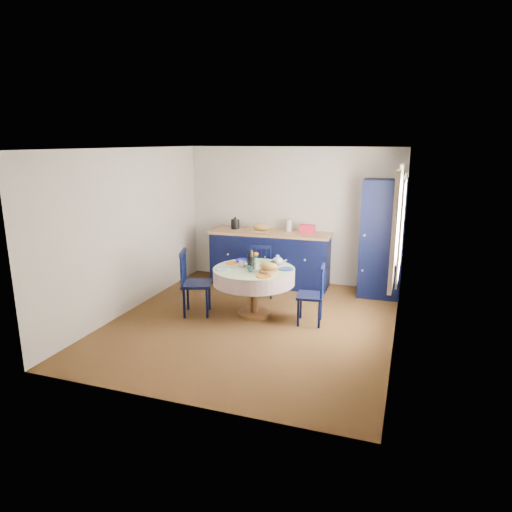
{
  "coord_description": "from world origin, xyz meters",
  "views": [
    {
      "loc": [
        2.09,
        -5.91,
        2.59
      ],
      "look_at": [
        -0.01,
        0.2,
        0.96
      ],
      "focal_mm": 32.0,
      "sensor_mm": 36.0,
      "label": 1
    }
  ],
  "objects_px": {
    "pantry_cabinet": "(382,239)",
    "mug_b": "(250,269)",
    "chair_left": "(194,282)",
    "mug_d": "(250,258)",
    "dining_table": "(255,276)",
    "cobalt_bowl": "(244,261)",
    "chair_right": "(313,294)",
    "mug_a": "(242,264)",
    "mug_c": "(274,264)",
    "chair_far": "(262,271)",
    "kitchen_counter": "(270,257)"
  },
  "relations": [
    {
      "from": "kitchen_counter",
      "to": "mug_a",
      "type": "distance_m",
      "value": 1.61
    },
    {
      "from": "mug_b",
      "to": "mug_c",
      "type": "height_order",
      "value": "same"
    },
    {
      "from": "mug_c",
      "to": "cobalt_bowl",
      "type": "bearing_deg",
      "value": 174.77
    },
    {
      "from": "kitchen_counter",
      "to": "chair_far",
      "type": "relative_size",
      "value": 2.61
    },
    {
      "from": "pantry_cabinet",
      "to": "mug_c",
      "type": "distance_m",
      "value": 2.02
    },
    {
      "from": "chair_far",
      "to": "mug_b",
      "type": "xyz_separation_m",
      "value": [
        0.19,
        -1.1,
        0.35
      ]
    },
    {
      "from": "mug_c",
      "to": "mug_a",
      "type": "bearing_deg",
      "value": -159.31
    },
    {
      "from": "dining_table",
      "to": "mug_d",
      "type": "relative_size",
      "value": 13.24
    },
    {
      "from": "dining_table",
      "to": "cobalt_bowl",
      "type": "height_order",
      "value": "dining_table"
    },
    {
      "from": "mug_a",
      "to": "cobalt_bowl",
      "type": "height_order",
      "value": "mug_a"
    },
    {
      "from": "kitchen_counter",
      "to": "dining_table",
      "type": "xyz_separation_m",
      "value": [
        0.25,
        -1.6,
        0.12
      ]
    },
    {
      "from": "kitchen_counter",
      "to": "chair_far",
      "type": "bearing_deg",
      "value": -87.12
    },
    {
      "from": "chair_left",
      "to": "chair_far",
      "type": "height_order",
      "value": "chair_left"
    },
    {
      "from": "chair_right",
      "to": "mug_c",
      "type": "distance_m",
      "value": 0.77
    },
    {
      "from": "mug_b",
      "to": "mug_d",
      "type": "bearing_deg",
      "value": 109.62
    },
    {
      "from": "kitchen_counter",
      "to": "mug_d",
      "type": "height_order",
      "value": "kitchen_counter"
    },
    {
      "from": "chair_far",
      "to": "chair_right",
      "type": "bearing_deg",
      "value": -61.61
    },
    {
      "from": "mug_a",
      "to": "chair_right",
      "type": "bearing_deg",
      "value": -2.79
    },
    {
      "from": "mug_d",
      "to": "chair_left",
      "type": "bearing_deg",
      "value": -137.12
    },
    {
      "from": "mug_c",
      "to": "mug_d",
      "type": "height_order",
      "value": "same"
    },
    {
      "from": "pantry_cabinet",
      "to": "mug_a",
      "type": "bearing_deg",
      "value": -142.51
    },
    {
      "from": "mug_c",
      "to": "cobalt_bowl",
      "type": "relative_size",
      "value": 0.48
    },
    {
      "from": "kitchen_counter",
      "to": "cobalt_bowl",
      "type": "xyz_separation_m",
      "value": [
        -0.02,
        -1.36,
        0.26
      ]
    },
    {
      "from": "pantry_cabinet",
      "to": "cobalt_bowl",
      "type": "relative_size",
      "value": 8.61
    },
    {
      "from": "chair_left",
      "to": "pantry_cabinet",
      "type": "bearing_deg",
      "value": -74.47
    },
    {
      "from": "mug_a",
      "to": "mug_d",
      "type": "bearing_deg",
      "value": 90.75
    },
    {
      "from": "mug_c",
      "to": "mug_d",
      "type": "bearing_deg",
      "value": 156.02
    },
    {
      "from": "kitchen_counter",
      "to": "mug_c",
      "type": "distance_m",
      "value": 1.52
    },
    {
      "from": "chair_right",
      "to": "mug_a",
      "type": "bearing_deg",
      "value": -99.5
    },
    {
      "from": "kitchen_counter",
      "to": "dining_table",
      "type": "height_order",
      "value": "kitchen_counter"
    },
    {
      "from": "pantry_cabinet",
      "to": "mug_b",
      "type": "relative_size",
      "value": 21.5
    },
    {
      "from": "mug_b",
      "to": "mug_c",
      "type": "xyz_separation_m",
      "value": [
        0.24,
        0.39,
        0.0
      ]
    },
    {
      "from": "chair_right",
      "to": "pantry_cabinet",
      "type": "bearing_deg",
      "value": 145.92
    },
    {
      "from": "dining_table",
      "to": "mug_d",
      "type": "xyz_separation_m",
      "value": [
        -0.21,
        0.39,
        0.16
      ]
    },
    {
      "from": "chair_far",
      "to": "chair_right",
      "type": "xyz_separation_m",
      "value": [
        1.09,
        -0.93,
        0.01
      ]
    },
    {
      "from": "kitchen_counter",
      "to": "chair_far",
      "type": "distance_m",
      "value": 0.71
    },
    {
      "from": "kitchen_counter",
      "to": "chair_left",
      "type": "relative_size",
      "value": 2.22
    },
    {
      "from": "chair_far",
      "to": "chair_right",
      "type": "relative_size",
      "value": 0.98
    },
    {
      "from": "mug_b",
      "to": "mug_d",
      "type": "height_order",
      "value": "same"
    },
    {
      "from": "kitchen_counter",
      "to": "chair_right",
      "type": "relative_size",
      "value": 2.56
    },
    {
      "from": "dining_table",
      "to": "mug_b",
      "type": "bearing_deg",
      "value": -88.5
    },
    {
      "from": "chair_left",
      "to": "mug_d",
      "type": "xyz_separation_m",
      "value": [
        0.69,
        0.64,
        0.28
      ]
    },
    {
      "from": "pantry_cabinet",
      "to": "mug_b",
      "type": "distance_m",
      "value": 2.46
    },
    {
      "from": "mug_a",
      "to": "mug_b",
      "type": "distance_m",
      "value": 0.3
    },
    {
      "from": "dining_table",
      "to": "chair_left",
      "type": "bearing_deg",
      "value": -164.36
    },
    {
      "from": "pantry_cabinet",
      "to": "chair_left",
      "type": "bearing_deg",
      "value": -146.49
    },
    {
      "from": "chair_far",
      "to": "mug_d",
      "type": "distance_m",
      "value": 0.62
    },
    {
      "from": "mug_b",
      "to": "mug_c",
      "type": "distance_m",
      "value": 0.46
    },
    {
      "from": "mug_b",
      "to": "cobalt_bowl",
      "type": "height_order",
      "value": "mug_b"
    },
    {
      "from": "chair_right",
      "to": "chair_far",
      "type": "bearing_deg",
      "value": -137.2
    }
  ]
}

